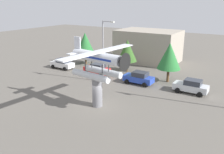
# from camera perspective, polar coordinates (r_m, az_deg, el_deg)

# --- Properties ---
(ground_plane) EXTENTS (140.00, 140.00, 0.00)m
(ground_plane) POSITION_cam_1_polar(r_m,az_deg,el_deg) (26.55, -3.49, -6.91)
(ground_plane) COLOR #605B54
(display_pedestal) EXTENTS (1.10, 1.10, 3.39)m
(display_pedestal) POSITION_cam_1_polar(r_m,az_deg,el_deg) (25.89, -3.56, -3.50)
(display_pedestal) COLOR slate
(display_pedestal) RESTS_ON ground
(floatplane_monument) EXTENTS (7.04, 10.46, 4.00)m
(floatplane_monument) POSITION_cam_1_polar(r_m,az_deg,el_deg) (24.78, -3.48, 3.71)
(floatplane_monument) COLOR silver
(floatplane_monument) RESTS_ON display_pedestal
(car_near_white) EXTENTS (4.20, 2.02, 1.76)m
(car_near_white) POSITION_cam_1_polar(r_m,az_deg,el_deg) (41.61, -11.78, 3.20)
(car_near_white) COLOR white
(car_near_white) RESTS_ON ground
(car_mid_red) EXTENTS (4.20, 2.02, 1.76)m
(car_mid_red) POSITION_cam_1_polar(r_m,az_deg,el_deg) (37.43, -3.56, 1.92)
(car_mid_red) COLOR red
(car_mid_red) RESTS_ON ground
(car_far_blue) EXTENTS (4.20, 2.02, 1.76)m
(car_far_blue) POSITION_cam_1_polar(r_m,az_deg,el_deg) (33.29, 6.45, -0.18)
(car_far_blue) COLOR #2847B7
(car_far_blue) RESTS_ON ground
(car_distant_silver) EXTENTS (4.20, 2.02, 1.76)m
(car_distant_silver) POSITION_cam_1_polar(r_m,az_deg,el_deg) (31.43, 18.43, -2.10)
(car_distant_silver) COLOR silver
(car_distant_silver) RESTS_ON ground
(streetlight_primary) EXTENTS (1.84, 0.28, 8.61)m
(streetlight_primary) POSITION_cam_1_polar(r_m,az_deg,el_deg) (32.88, -1.88, 7.03)
(streetlight_primary) COLOR gray
(streetlight_primary) RESTS_ON ground
(storefront_building) EXTENTS (11.21, 7.76, 5.88)m
(storefront_building) POSITION_cam_1_polar(r_m,az_deg,el_deg) (46.00, 8.66, 7.37)
(storefront_building) COLOR #9E9384
(storefront_building) RESTS_ON ground
(tree_west) EXTENTS (3.71, 3.71, 5.70)m
(tree_west) POSITION_cam_1_polar(r_m,az_deg,el_deg) (43.55, -6.44, 7.80)
(tree_west) COLOR brown
(tree_west) RESTS_ON ground
(tree_east) EXTENTS (3.14, 3.14, 5.25)m
(tree_east) POSITION_cam_1_polar(r_m,az_deg,el_deg) (38.45, 3.67, 6.35)
(tree_east) COLOR brown
(tree_east) RESTS_ON ground
(tree_center_back) EXTENTS (3.28, 3.28, 5.60)m
(tree_center_back) POSITION_cam_1_polar(r_m,az_deg,el_deg) (34.12, 13.57, 4.88)
(tree_center_back) COLOR brown
(tree_center_back) RESTS_ON ground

